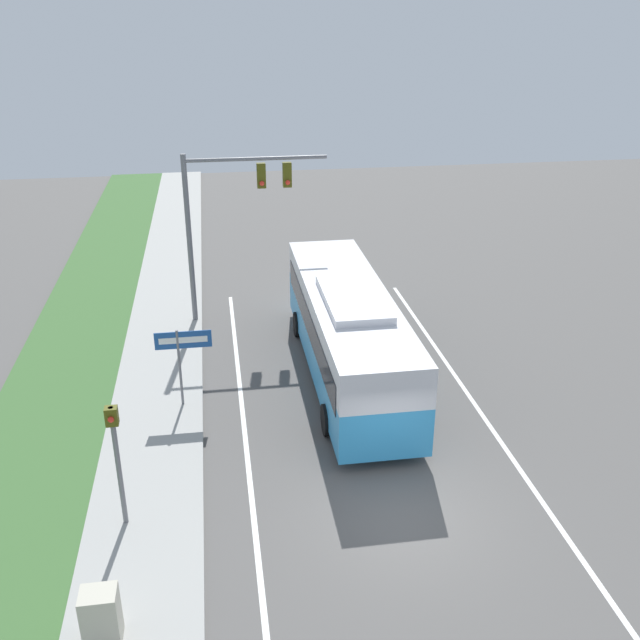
{
  "coord_description": "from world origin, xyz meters",
  "views": [
    {
      "loc": [
        -4.13,
        -13.43,
        11.41
      ],
      "look_at": [
        -0.76,
        8.34,
        1.66
      ],
      "focal_mm": 40.0,
      "sensor_mm": 36.0,
      "label": 1
    }
  ],
  "objects_px": {
    "pedestrian_signal": "(116,448)",
    "street_sign": "(182,351)",
    "signal_gantry": "(229,205)",
    "bus": "(348,328)",
    "utility_cabinet": "(101,617)"
  },
  "relations": [
    {
      "from": "bus",
      "to": "utility_cabinet",
      "type": "height_order",
      "value": "bus"
    },
    {
      "from": "pedestrian_signal",
      "to": "street_sign",
      "type": "distance_m",
      "value": 5.55
    },
    {
      "from": "signal_gantry",
      "to": "utility_cabinet",
      "type": "bearing_deg",
      "value": -101.77
    },
    {
      "from": "bus",
      "to": "street_sign",
      "type": "distance_m",
      "value": 5.43
    },
    {
      "from": "utility_cabinet",
      "to": "pedestrian_signal",
      "type": "bearing_deg",
      "value": 88.57
    },
    {
      "from": "signal_gantry",
      "to": "pedestrian_signal",
      "type": "distance_m",
      "value": 12.54
    },
    {
      "from": "bus",
      "to": "pedestrian_signal",
      "type": "xyz_separation_m",
      "value": [
        -6.63,
        -6.61,
        0.44
      ]
    },
    {
      "from": "street_sign",
      "to": "utility_cabinet",
      "type": "distance_m",
      "value": 9.06
    },
    {
      "from": "utility_cabinet",
      "to": "signal_gantry",
      "type": "bearing_deg",
      "value": 78.23
    },
    {
      "from": "bus",
      "to": "utility_cabinet",
      "type": "bearing_deg",
      "value": -123.63
    },
    {
      "from": "street_sign",
      "to": "bus",
      "type": "bearing_deg",
      "value": 13.15
    },
    {
      "from": "bus",
      "to": "street_sign",
      "type": "height_order",
      "value": "bus"
    },
    {
      "from": "pedestrian_signal",
      "to": "signal_gantry",
      "type": "bearing_deg",
      "value": 75.31
    },
    {
      "from": "bus",
      "to": "signal_gantry",
      "type": "xyz_separation_m",
      "value": [
        -3.51,
        5.29,
        2.85
      ]
    },
    {
      "from": "pedestrian_signal",
      "to": "street_sign",
      "type": "height_order",
      "value": "pedestrian_signal"
    }
  ]
}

